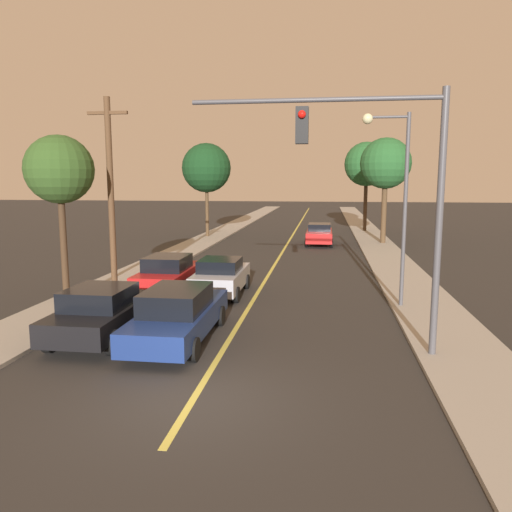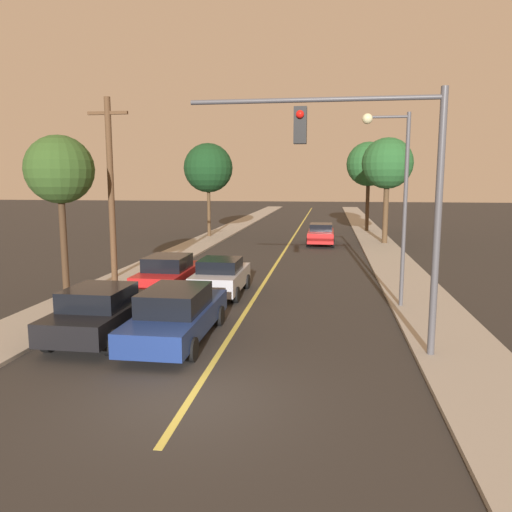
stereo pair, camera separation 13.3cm
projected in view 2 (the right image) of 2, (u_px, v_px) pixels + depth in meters
The scene contains 16 objects.
ground_plane at pixel (190, 400), 10.38m from camera, with size 200.00×200.00×0.00m, color #2D2B28.
road_surface at pixel (298, 230), 45.61m from camera, with size 10.10×80.00×0.01m.
sidewalk_left at pixel (230, 229), 46.49m from camera, with size 2.50×80.00×0.12m.
sidewalk_right at pixel (368, 231), 44.70m from camera, with size 2.50×80.00×0.12m.
car_near_lane_front at pixel (177, 314), 14.13m from camera, with size 1.92×5.18×1.56m.
car_near_lane_second at pixel (221, 276), 19.86m from camera, with size 1.87×3.99×1.47m.
car_outer_lane_front at pixel (101, 312), 14.32m from camera, with size 1.98×4.29×1.54m.
car_outer_lane_second at pixel (169, 273), 20.38m from camera, with size 1.93×4.39×1.52m.
car_far_oncoming at pixel (321, 234), 35.39m from camera, with size 1.89×4.75×1.50m.
traffic_signal_mast at pixel (378, 174), 12.33m from camera, with size 6.30×0.42×6.63m.
streetlamp_right at pixel (395, 183), 17.21m from camera, with size 1.63×0.36×6.70m.
utility_pole_left at pixel (111, 193), 19.46m from camera, with size 1.60×0.24×7.56m.
tree_left_near at pixel (60, 171), 17.57m from camera, with size 2.40×2.40×6.00m.
tree_left_far at pixel (208, 168), 39.19m from camera, with size 3.84×3.84×7.32m.
tree_right_near at pixel (387, 164), 34.79m from camera, with size 3.55×3.55×7.38m.
tree_right_far at pixel (369, 164), 43.39m from camera, with size 3.84×3.84×7.75m.
Camera 2 is at (2.78, -9.51, 4.53)m, focal length 35.00 mm.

